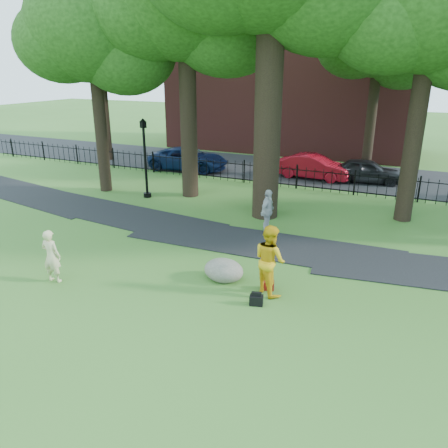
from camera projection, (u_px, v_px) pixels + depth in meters
The scene contains 16 objects.
ground at pixel (186, 284), 13.08m from camera, with size 120.00×120.00×0.00m, color #386523.
footpath at pixel (262, 244), 16.02m from camera, with size 36.00×2.60×0.03m, color black.
street at pixel (314, 173), 26.75m from camera, with size 80.00×7.00×0.02m, color black.
iron_fence at pixel (297, 177), 23.13m from camera, with size 44.00×0.04×1.20m.
brick_building at pixel (293, 68), 33.11m from camera, with size 18.00×8.00×12.00m, color maroon.
tree_row at pixel (295, 13), 17.27m from camera, with size 26.82×7.96×12.42m.
woman at pixel (51, 256), 13.01m from camera, with size 0.60×0.40×1.66m, color #CCC08C.
man at pixel (270, 260), 12.30m from camera, with size 1.00×0.78×2.05m, color gold.
pedestrian at pixel (268, 211), 16.90m from camera, with size 1.01×0.42×1.73m, color #AEAEB3.
boulder at pixel (224, 269), 13.27m from camera, with size 1.24×0.94×0.73m, color slate.
lamppost at pixel (145, 160), 21.17m from camera, with size 0.38×0.38×3.86m.
backpack at pixel (256, 300), 11.92m from camera, with size 0.37×0.23×0.28m, color black.
red_bag at pixel (268, 285), 12.76m from camera, with size 0.37×0.23×0.25m, color maroon.
red_sedan at pixel (314, 167), 25.14m from camera, with size 1.48×4.24×1.40m, color maroon.
navy_van at pixel (188, 159), 27.33m from camera, with size 2.28×4.95×1.38m, color #0E1E49.
grey_car at pixel (367, 171), 24.34m from camera, with size 1.56×3.88×1.32m, color black.
Camera 1 is at (5.90, -10.14, 6.17)m, focal length 35.00 mm.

